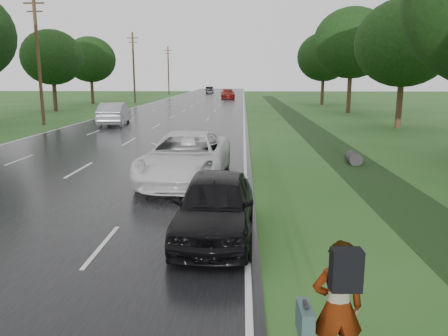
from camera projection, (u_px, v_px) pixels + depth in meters
name	position (u px, v px, depth m)	size (l,w,h in m)	color
road	(189.00, 108.00, 53.91)	(14.00, 180.00, 0.04)	black
edge_stripe_east	(244.00, 108.00, 53.62)	(0.12, 180.00, 0.01)	silver
edge_stripe_west	(135.00, 107.00, 54.18)	(0.12, 180.00, 0.01)	silver
center_line	(189.00, 107.00, 53.90)	(0.12, 180.00, 0.01)	silver
drainage_ditch	(319.00, 136.00, 27.71)	(2.20, 120.00, 0.56)	black
utility_pole_mid	(38.00, 58.00, 33.67)	(1.60, 0.26, 10.00)	#3D2B19
utility_pole_far	(134.00, 67.00, 63.01)	(1.60, 0.26, 10.00)	#3D2B19
utility_pole_distant	(168.00, 70.00, 92.35)	(1.60, 0.26, 10.00)	#3D2B19
tree_east_c	(404.00, 43.00, 31.36)	(7.00, 7.00, 9.29)	#3D2B19
tree_east_d	(352.00, 43.00, 44.86)	(8.00, 8.00, 10.76)	#3D2B19
tree_east_f	(324.00, 57.00, 58.72)	(7.20, 7.20, 9.62)	#3D2B19
tree_west_d	(52.00, 57.00, 47.45)	(6.60, 6.60, 8.80)	#3D2B19
tree_west_f	(90.00, 60.00, 61.10)	(7.00, 7.00, 9.29)	#3D2B19
pedestrian	(336.00, 306.00, 5.46)	(0.82, 0.71, 1.80)	#A5998C
white_pickup	(186.00, 157.00, 15.78)	(2.87, 6.23, 1.73)	silver
dark_sedan	(215.00, 205.00, 10.24)	(1.78, 4.44, 1.51)	black
silver_sedan	(115.00, 114.00, 34.48)	(1.84, 5.27, 1.74)	gray
far_car_red	(228.00, 94.00, 75.16)	(2.33, 5.72, 1.66)	maroon
far_car_dark	(210.00, 90.00, 101.06)	(1.63, 4.68, 1.54)	black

